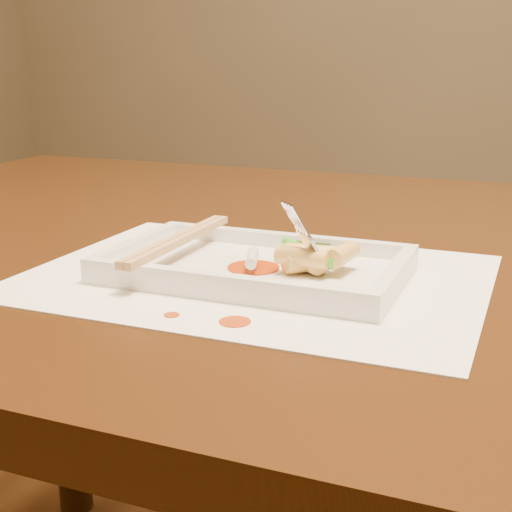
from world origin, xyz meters
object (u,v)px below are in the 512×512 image
at_px(plate_base, 256,271).
at_px(fork, 340,187).
at_px(placemat, 256,276).
at_px(table, 295,320).
at_px(chopstick_a, 174,239).

xyz_separation_m(plate_base, fork, (0.07, 0.02, 0.08)).
distance_m(placemat, fork, 0.11).
bearing_deg(table, fork, -58.98).
distance_m(placemat, chopstick_a, 0.09).
height_order(table, placemat, placemat).
bearing_deg(plate_base, table, 96.28).
relative_size(table, fork, 10.00).
distance_m(table, fork, 0.25).
xyz_separation_m(table, chopstick_a, (-0.06, -0.16, 0.13)).
relative_size(table, plate_base, 5.38).
distance_m(chopstick_a, fork, 0.16).
bearing_deg(table, plate_base, -83.72).
relative_size(placemat, chopstick_a, 2.10).
relative_size(table, chopstick_a, 7.34).
relative_size(plate_base, chopstick_a, 1.36).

